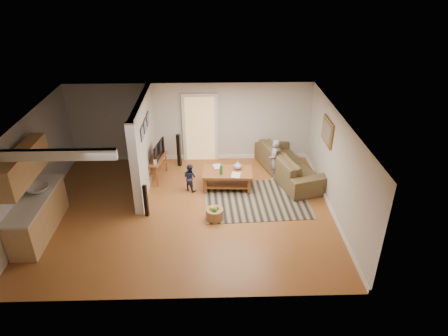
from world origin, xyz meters
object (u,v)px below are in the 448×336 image
(sofa, at_px, (288,175))
(toddler, at_px, (190,190))
(child, at_px, (273,178))
(speaker_right, at_px, (179,150))
(toy_basket, at_px, (215,214))
(speaker_left, at_px, (146,201))
(coffee_table, at_px, (228,175))
(tv_console, at_px, (157,160))

(sofa, bearing_deg, toddler, 87.61)
(child, bearing_deg, speaker_right, -102.21)
(toy_basket, distance_m, toddler, 1.58)
(child, bearing_deg, toy_basket, -35.78)
(speaker_left, relative_size, child, 0.73)
(toy_basket, bearing_deg, coffee_table, 75.47)
(tv_console, height_order, child, tv_console)
(sofa, relative_size, child, 2.28)
(toy_basket, relative_size, child, 0.35)
(speaker_right, height_order, toddler, speaker_right)
(tv_console, relative_size, speaker_left, 1.26)
(coffee_table, relative_size, tv_console, 1.25)
(speaker_right, bearing_deg, coffee_table, -21.71)
(coffee_table, distance_m, speaker_left, 2.49)
(tv_console, distance_m, child, 3.45)
(toy_basket, bearing_deg, toddler, 115.42)
(coffee_table, xyz_separation_m, child, (1.35, 0.51, -0.42))
(sofa, height_order, speaker_left, speaker_left)
(speaker_right, relative_size, child, 0.86)
(speaker_left, bearing_deg, tv_console, 102.41)
(coffee_table, height_order, toy_basket, coffee_table)
(tv_console, bearing_deg, child, 9.01)
(tv_console, xyz_separation_m, speaker_left, (-0.06, -1.91, -0.17))
(speaker_right, height_order, child, speaker_right)
(sofa, distance_m, toy_basket, 3.12)
(sofa, height_order, child, child)
(sofa, distance_m, speaker_right, 3.43)
(coffee_table, relative_size, toddler, 1.73)
(toy_basket, bearing_deg, speaker_right, 110.37)
(toddler, bearing_deg, child, -128.57)
(speaker_left, height_order, speaker_right, speaker_right)
(speaker_left, relative_size, toddler, 1.10)
(coffee_table, bearing_deg, speaker_left, -147.88)
(speaker_left, relative_size, toy_basket, 2.06)
(tv_console, relative_size, toddler, 1.38)
(speaker_left, distance_m, speaker_right, 2.78)
(speaker_left, distance_m, toy_basket, 1.75)
(coffee_table, xyz_separation_m, toddler, (-1.07, -0.10, -0.42))
(coffee_table, distance_m, speaker_right, 2.02)
(speaker_right, distance_m, child, 3.00)
(speaker_right, relative_size, toddler, 1.30)
(toy_basket, bearing_deg, sofa, 44.11)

